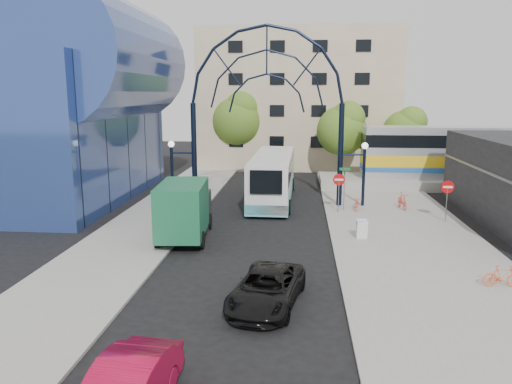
# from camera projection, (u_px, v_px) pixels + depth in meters

# --- Properties ---
(ground) EXTENTS (120.00, 120.00, 0.00)m
(ground) POSITION_uv_depth(u_px,v_px,m) (244.00, 278.00, 20.98)
(ground) COLOR black
(ground) RESTS_ON ground
(sidewalk_east) EXTENTS (8.00, 56.00, 0.12)m
(sidewalk_east) POSITION_uv_depth(u_px,v_px,m) (416.00, 252.00, 24.19)
(sidewalk_east) COLOR gray
(sidewalk_east) RESTS_ON ground
(plaza_west) EXTENTS (5.00, 50.00, 0.12)m
(plaza_west) POSITION_uv_depth(u_px,v_px,m) (138.00, 234.00, 27.40)
(plaza_west) COLOR gray
(plaza_west) RESTS_ON ground
(gateway_arch) EXTENTS (13.64, 0.44, 12.10)m
(gateway_arch) POSITION_uv_depth(u_px,v_px,m) (267.00, 79.00, 33.00)
(gateway_arch) COLOR black
(gateway_arch) RESTS_ON ground
(stop_sign) EXTENTS (0.80, 0.07, 2.50)m
(stop_sign) POSITION_uv_depth(u_px,v_px,m) (339.00, 183.00, 31.91)
(stop_sign) COLOR slate
(stop_sign) RESTS_ON sidewalk_east
(do_not_enter_sign) EXTENTS (0.76, 0.07, 2.48)m
(do_not_enter_sign) POSITION_uv_depth(u_px,v_px,m) (447.00, 191.00, 29.42)
(do_not_enter_sign) COLOR slate
(do_not_enter_sign) RESTS_ON sidewalk_east
(street_name_sign) EXTENTS (0.70, 0.70, 2.80)m
(street_name_sign) POSITION_uv_depth(u_px,v_px,m) (344.00, 180.00, 32.43)
(street_name_sign) COLOR slate
(street_name_sign) RESTS_ON sidewalk_east
(sandwich_board) EXTENTS (0.55, 0.61, 0.99)m
(sandwich_board) POSITION_uv_depth(u_px,v_px,m) (362.00, 227.00, 26.20)
(sandwich_board) COLOR white
(sandwich_board) RESTS_ON sidewalk_east
(transit_hall) EXTENTS (16.50, 18.00, 14.50)m
(transit_hall) POSITION_uv_depth(u_px,v_px,m) (54.00, 107.00, 35.66)
(transit_hall) COLOR navy
(transit_hall) RESTS_ON ground
(apartment_block) EXTENTS (20.00, 12.10, 14.00)m
(apartment_block) POSITION_uv_depth(u_px,v_px,m) (298.00, 99.00, 53.62)
(apartment_block) COLOR tan
(apartment_block) RESTS_ON ground
(tree_north_a) EXTENTS (4.48, 4.48, 7.00)m
(tree_north_a) POSITION_uv_depth(u_px,v_px,m) (343.00, 128.00, 44.89)
(tree_north_a) COLOR #382314
(tree_north_a) RESTS_ON ground
(tree_north_b) EXTENTS (5.12, 5.12, 8.00)m
(tree_north_b) POSITION_uv_depth(u_px,v_px,m) (238.00, 118.00, 49.54)
(tree_north_b) COLOR #382314
(tree_north_b) RESTS_ON ground
(tree_north_c) EXTENTS (4.16, 4.16, 6.50)m
(tree_north_c) POSITION_uv_depth(u_px,v_px,m) (406.00, 130.00, 46.39)
(tree_north_c) COLOR #382314
(tree_north_c) RESTS_ON ground
(city_bus) EXTENTS (3.00, 12.16, 3.32)m
(city_bus) POSITION_uv_depth(u_px,v_px,m) (273.00, 176.00, 36.05)
(city_bus) COLOR silver
(city_bus) RESTS_ON ground
(green_truck) EXTENTS (2.78, 6.34, 3.12)m
(green_truck) POSITION_uv_depth(u_px,v_px,m) (185.00, 210.00, 26.56)
(green_truck) COLOR black
(green_truck) RESTS_ON ground
(black_suv) EXTENTS (2.99, 5.08, 1.33)m
(black_suv) POSITION_uv_depth(u_px,v_px,m) (267.00, 288.00, 18.14)
(black_suv) COLOR black
(black_suv) RESTS_ON ground
(bike_near_a) EXTENTS (0.77, 1.70, 0.86)m
(bike_near_a) POSITION_uv_depth(u_px,v_px,m) (357.00, 203.00, 32.81)
(bike_near_a) COLOR #EE4B2F
(bike_near_a) RESTS_ON sidewalk_east
(bike_near_b) EXTENTS (0.70, 1.82, 1.06)m
(bike_near_b) POSITION_uv_depth(u_px,v_px,m) (402.00, 201.00, 32.99)
(bike_near_b) COLOR #F54631
(bike_near_b) RESTS_ON sidewalk_east
(bike_far_b) EXTENTS (1.49, 0.44, 0.89)m
(bike_far_b) POSITION_uv_depth(u_px,v_px,m) (503.00, 276.00, 19.64)
(bike_far_b) COLOR #E45C2D
(bike_far_b) RESTS_ON sidewalk_east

